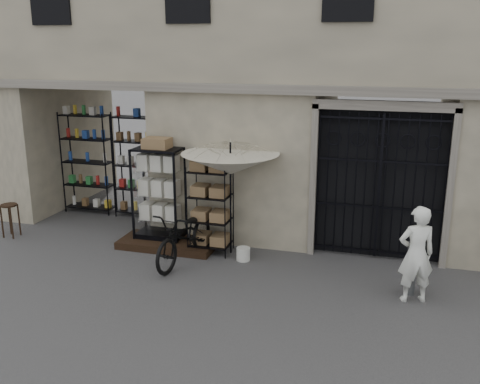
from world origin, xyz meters
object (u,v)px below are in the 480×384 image
(market_umbrella, at_px, (230,158))
(bicycle, at_px, (186,261))
(wire_rack, at_px, (210,210))
(white_bucket, at_px, (243,254))
(shopkeeper, at_px, (412,300))
(wooden_stool, at_px, (10,220))
(steel_bollard, at_px, (411,268))
(display_cabinet, at_px, (159,198))

(market_umbrella, height_order, bicycle, market_umbrella)
(wire_rack, relative_size, market_umbrella, 0.66)
(white_bucket, height_order, shopkeeper, white_bucket)
(wooden_stool, relative_size, shopkeeper, 0.45)
(market_umbrella, distance_m, wooden_stool, 5.15)
(bicycle, bearing_deg, shopkeeper, 1.26)
(market_umbrella, distance_m, steel_bollard, 3.86)
(bicycle, bearing_deg, market_umbrella, 51.82)
(display_cabinet, height_order, white_bucket, display_cabinet)
(white_bucket, height_order, steel_bollard, steel_bollard)
(white_bucket, height_order, bicycle, bicycle)
(display_cabinet, bearing_deg, steel_bollard, -34.45)
(display_cabinet, bearing_deg, shopkeeper, -36.95)
(display_cabinet, height_order, market_umbrella, market_umbrella)
(market_umbrella, xyz_separation_m, steel_bollard, (3.44, -0.93, -1.49))
(white_bucket, relative_size, bicycle, 0.13)
(wire_rack, relative_size, wooden_stool, 2.44)
(white_bucket, xyz_separation_m, steel_bollard, (3.09, -0.63, 0.33))
(white_bucket, distance_m, steel_bollard, 3.17)
(wire_rack, xyz_separation_m, steel_bollard, (3.84, -0.88, -0.41))
(bicycle, relative_size, wooden_stool, 2.74)
(display_cabinet, xyz_separation_m, market_umbrella, (1.58, -0.10, 0.95))
(wire_rack, height_order, market_umbrella, market_umbrella)
(steel_bollard, bearing_deg, wire_rack, 167.08)
(white_bucket, bearing_deg, steel_bollard, -11.46)
(wire_rack, xyz_separation_m, shopkeeper, (3.89, -1.12, -0.88))
(market_umbrella, distance_m, shopkeeper, 4.16)
(market_umbrella, distance_m, bicycle, 2.18)
(white_bucket, distance_m, bicycle, 1.12)
(display_cabinet, distance_m, wooden_stool, 3.41)
(market_umbrella, relative_size, bicycle, 1.35)
(white_bucket, bearing_deg, wire_rack, 161.29)
(wire_rack, distance_m, shopkeeper, 4.14)
(wooden_stool, height_order, steel_bollard, steel_bollard)
(display_cabinet, distance_m, shopkeeper, 5.31)
(display_cabinet, bearing_deg, white_bucket, -34.74)
(market_umbrella, bearing_deg, wire_rack, -173.27)
(wire_rack, height_order, wooden_stool, wire_rack)
(wire_rack, bearing_deg, shopkeeper, -39.16)
(market_umbrella, xyz_separation_m, wooden_stool, (-4.89, -0.42, -1.57))
(shopkeeper, bearing_deg, steel_bollard, -99.84)
(steel_bollard, height_order, shopkeeper, steel_bollard)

